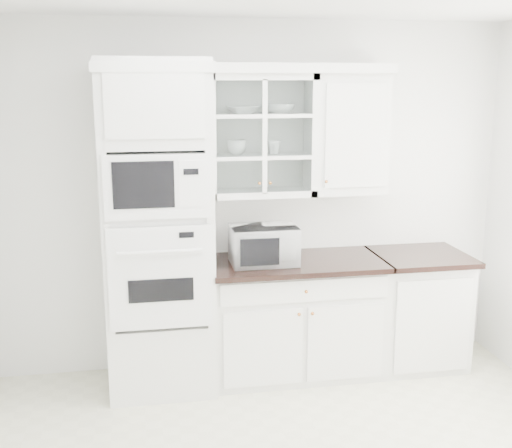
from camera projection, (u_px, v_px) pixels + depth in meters
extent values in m
cube|color=white|center=(253.00, 198.00, 5.01)|extent=(4.00, 0.02, 2.70)
cube|color=white|center=(158.00, 230.00, 4.61)|extent=(0.76, 0.65, 2.40)
cube|color=white|center=(161.00, 278.00, 4.34)|extent=(0.70, 0.03, 0.72)
cube|color=black|center=(161.00, 290.00, 4.34)|extent=(0.44, 0.01, 0.16)
cube|color=white|center=(158.00, 187.00, 4.20)|extent=(0.70, 0.03, 0.43)
cube|color=black|center=(144.00, 185.00, 4.17)|extent=(0.40, 0.01, 0.31)
cube|color=white|center=(295.00, 319.00, 4.98)|extent=(1.30, 0.60, 0.88)
cube|color=black|center=(297.00, 263.00, 4.84)|extent=(1.32, 0.67, 0.04)
cube|color=white|center=(416.00, 311.00, 5.15)|extent=(0.70, 0.60, 0.88)
cube|color=black|center=(421.00, 257.00, 5.01)|extent=(0.72, 0.67, 0.04)
cube|color=white|center=(260.00, 135.00, 4.75)|extent=(0.80, 0.33, 0.90)
cube|color=white|center=(260.00, 156.00, 4.78)|extent=(0.74, 0.29, 0.02)
cube|color=white|center=(260.00, 115.00, 4.72)|extent=(0.74, 0.29, 0.02)
cube|color=white|center=(348.00, 134.00, 4.87)|extent=(0.55, 0.33, 0.90)
cube|color=white|center=(247.00, 68.00, 4.60)|extent=(2.14, 0.38, 0.07)
imported|color=white|center=(263.00, 244.00, 4.75)|extent=(0.49, 0.41, 0.28)
imported|color=white|center=(242.00, 110.00, 4.69)|extent=(0.27, 0.27, 0.06)
imported|color=white|center=(280.00, 109.00, 4.75)|extent=(0.25, 0.25, 0.07)
imported|color=white|center=(237.00, 147.00, 4.73)|extent=(0.15, 0.15, 0.11)
imported|color=white|center=(274.00, 147.00, 4.80)|extent=(0.12, 0.12, 0.10)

